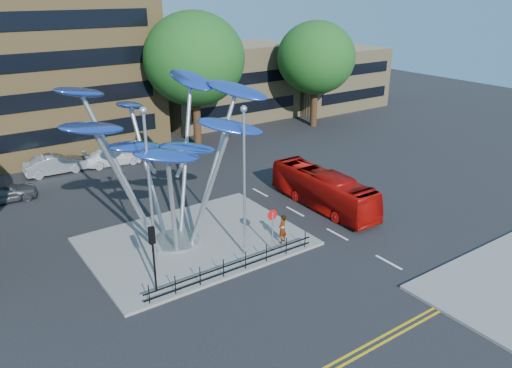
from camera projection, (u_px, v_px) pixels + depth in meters
ground at (270, 284)px, 24.98m from camera, size 120.00×120.00×0.00m
traffic_island at (195, 241)px, 28.99m from camera, size 12.00×9.00×0.15m
double_yellow_near at (357, 350)px, 20.41m from camera, size 40.00×0.12×0.01m
double_yellow_far at (362, 354)px, 20.18m from camera, size 40.00×0.12×0.01m
low_building_near at (225, 83)px, 54.89m from camera, size 15.00×8.00×8.00m
low_building_far at (331, 78)px, 61.00m from camera, size 12.00×8.00×7.00m
tree_right at (194, 59)px, 43.05m from camera, size 8.80×8.80×12.11m
tree_far at (316, 58)px, 50.84m from camera, size 8.00×8.00×10.81m
leaf_sculpture at (165, 128)px, 26.44m from camera, size 12.72×9.54×9.51m
street_lamp_left at (149, 182)px, 23.28m from camera, size 0.36×0.36×8.80m
street_lamp_right at (244, 170)px, 25.66m from camera, size 0.36×0.36×8.30m
traffic_light_island at (153, 246)px, 23.26m from camera, size 0.28×0.18×3.42m
no_entry_sign_island at (272, 223)px, 27.29m from camera, size 0.60×0.10×2.45m
pedestrian_railing_front at (235, 266)px, 25.54m from camera, size 10.00×0.06×1.00m
red_bus at (323, 190)px, 33.28m from camera, size 2.29×8.96×2.48m
pedestrian at (282, 229)px, 28.41m from camera, size 0.73×0.61×1.71m
parked_car_left at (2, 192)px, 34.21m from camera, size 4.62×2.15×1.53m
parked_car_mid at (55, 164)px, 39.44m from camera, size 4.76×1.73×1.56m
parked_car_right at (113, 157)px, 41.47m from camera, size 4.85×2.39×1.35m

